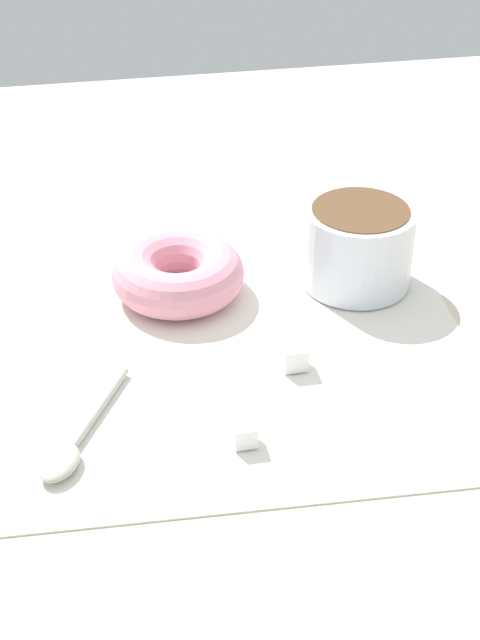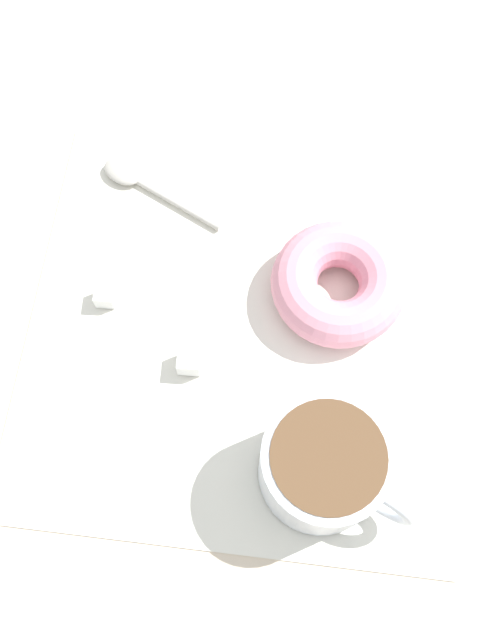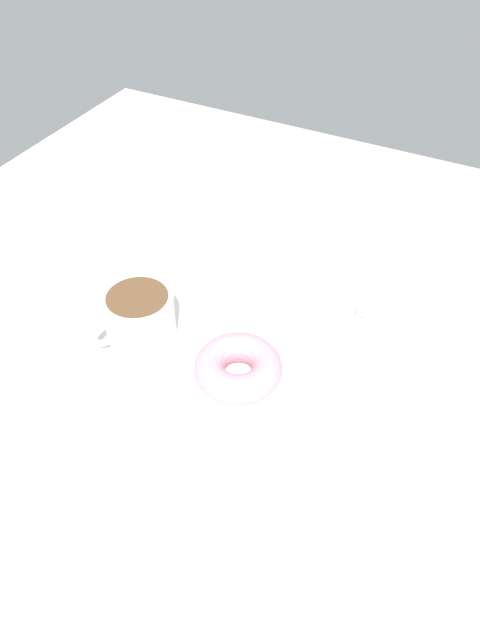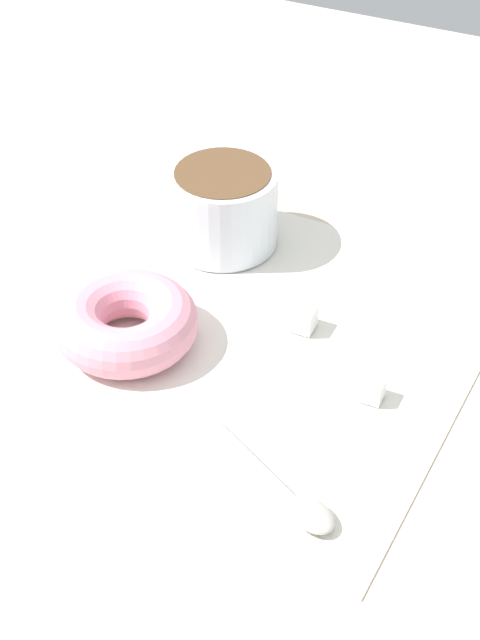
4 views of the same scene
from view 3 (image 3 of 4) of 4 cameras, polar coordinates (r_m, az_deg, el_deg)
ground_plane at (r=85.54cm, az=-0.49°, el=-1.56°), size 120.00×120.00×2.00cm
napkin at (r=84.65cm, az=-0.00°, el=-1.06°), size 36.76×36.76×0.30cm
coffee_cup at (r=82.49cm, az=-9.25°, el=0.36°), size 9.22×11.25×6.87cm
donut at (r=77.19cm, az=-0.16°, el=-4.41°), size 11.00×11.00×3.82cm
spoon at (r=87.93cm, az=10.77°, el=0.53°), size 7.13×11.37×0.90cm
sugar_cube at (r=91.11cm, az=4.28°, el=3.39°), size 1.58×1.58×1.58cm
sugar_cube_extra at (r=87.56cm, az=-0.83°, el=1.68°), size 1.82×1.82×1.82cm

